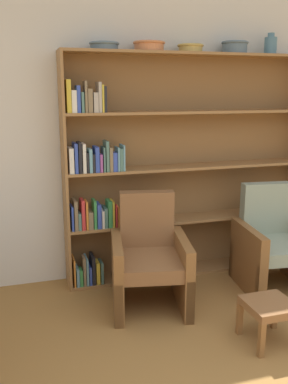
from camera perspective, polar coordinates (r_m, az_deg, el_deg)
wall_back at (r=4.32m, az=3.13°, el=7.32°), size 12.00×0.06×2.75m
bookshelf at (r=4.21m, az=3.63°, el=2.97°), size 2.50×0.30×2.17m
bowl_copper at (r=3.95m, az=-5.33°, el=18.86°), size 0.26×0.26×0.07m
bowl_olive at (r=4.06m, az=0.67°, el=18.92°), size 0.29×0.29×0.09m
bowl_terracotta at (r=4.19m, az=6.22°, el=18.58°), size 0.24×0.24×0.07m
bowl_sage at (r=4.39m, az=12.00°, el=18.41°), size 0.26×0.26×0.11m
vase_tall at (r=4.59m, az=16.51°, el=18.25°), size 0.12×0.12×0.20m
armchair_leather at (r=3.74m, az=0.73°, el=-8.98°), size 0.76×0.79×0.96m
armchair_cushioned at (r=4.25m, az=16.88°, el=-6.74°), size 0.72×0.75×0.96m
footstool at (r=3.39m, az=16.38°, el=-14.82°), size 0.35×0.35×0.32m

